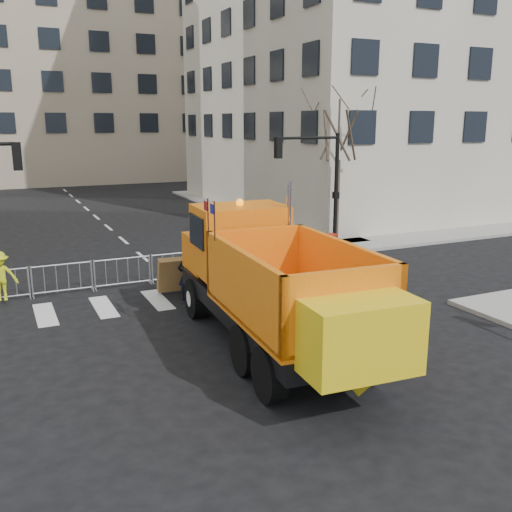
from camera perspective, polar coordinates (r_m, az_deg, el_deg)
name	(u,v)px	position (r m, az deg, el deg)	size (l,w,h in m)	color
ground	(255,352)	(15.13, -0.13, -9.61)	(120.00, 120.00, 0.00)	black
sidewalk_back	(164,273)	(22.71, -9.16, -1.73)	(64.00, 5.00, 0.15)	gray
building_far	(41,60)	(65.21, -20.68, 17.83)	(30.00, 18.00, 24.00)	tan
traffic_light_right	(336,193)	(26.59, 8.00, 6.26)	(0.18, 0.18, 5.40)	black
crowd_barriers	(151,269)	(21.56, -10.46, -1.28)	(12.60, 0.60, 1.10)	#9EA0A5
street_tree	(338,168)	(27.70, 8.17, 8.71)	(3.00, 3.00, 7.50)	#382B21
plow_truck	(272,280)	(14.75, 1.57, -2.44)	(3.77, 11.12, 4.26)	black
cop_a	(187,275)	(19.31, -6.93, -1.92)	(0.62, 0.41, 1.71)	black
cop_b	(197,269)	(20.33, -5.93, -1.26)	(0.79, 0.61, 1.62)	black
cop_c	(231,267)	(20.53, -2.53, -1.10)	(0.93, 0.39, 1.59)	black
worker	(0,276)	(20.41, -24.20, -1.85)	(1.06, 0.61, 1.64)	#C9D318
newspaper_box	(330,247)	(24.51, 7.46, 0.94)	(0.45, 0.40, 1.10)	#AA200D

